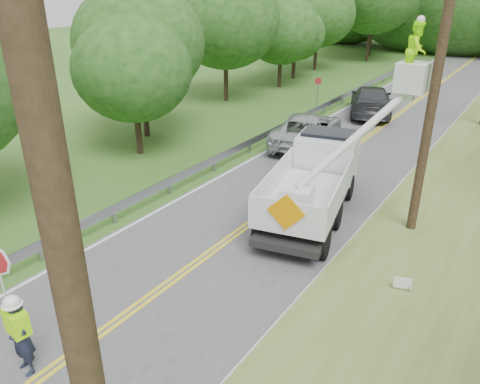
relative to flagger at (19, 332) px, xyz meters
The scene contains 11 objects.
ground 2.27m from the flagger, 77.47° to the left, with size 140.00×140.00×0.00m, color #29541A.
road 15.98m from the flagger, 88.45° to the left, with size 7.20×96.00×0.03m.
guardrail 17.23m from the flagger, 102.02° to the left, with size 0.18×48.00×0.77m.
utility_poles 20.15m from the flagger, 74.01° to the left, with size 1.60×43.30×10.00m.
treeline_left 34.55m from the flagger, 106.71° to the left, with size 10.55×55.31×10.82m.
flagger is the anchor object (origin of this frame).
bucket_truck 11.45m from the flagger, 80.08° to the left, with size 5.10×7.42×6.91m.
suv_silver 17.73m from the flagger, 95.89° to the left, with size 2.82×6.12×1.70m, color silver.
suv_darkgrey 25.55m from the flagger, 92.60° to the left, with size 2.51×6.17×1.79m, color #3D3E45.
stop_sign_permanent 24.98m from the flagger, 100.37° to the left, with size 0.42×0.22×2.16m.
yard_sign 9.54m from the flagger, 49.38° to the left, with size 0.46×0.18×0.69m.
Camera 1 is at (7.90, -5.85, 8.00)m, focal length 34.94 mm.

